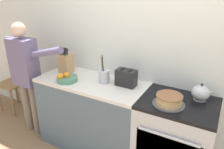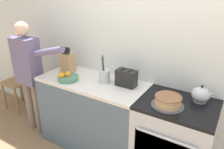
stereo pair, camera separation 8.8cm
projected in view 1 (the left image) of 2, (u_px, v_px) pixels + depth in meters
name	position (u px, v px, depth m)	size (l,w,h in m)	color
wall_back	(160.00, 49.00, 2.31)	(8.00, 0.04, 2.60)	silver
counter_cabinet	(93.00, 114.00, 2.69)	(1.28, 0.58, 0.90)	#4C6070
stove_range	(174.00, 140.00, 2.24)	(0.72, 0.61, 0.90)	#B7BABF
layer_cake	(169.00, 100.00, 2.01)	(0.30, 0.30, 0.10)	#4C4C51
tea_kettle	(201.00, 93.00, 2.09)	(0.21, 0.17, 0.17)	#B7BABF
knife_block	(66.00, 63.00, 2.71)	(0.14, 0.14, 0.33)	tan
utensil_crock	(104.00, 76.00, 2.45)	(0.12, 0.12, 0.32)	#B7BABF
fruit_bowl	(67.00, 78.00, 2.50)	(0.24, 0.24, 0.11)	#4C7F66
toaster	(126.00, 78.00, 2.37)	(0.24, 0.13, 0.19)	black
person_baker	(26.00, 72.00, 2.77)	(0.90, 0.20, 1.52)	#7A6B5B
dining_chair	(16.00, 79.00, 3.53)	(0.40, 0.40, 0.88)	#997047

